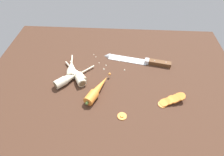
{
  "coord_description": "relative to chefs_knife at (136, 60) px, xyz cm",
  "views": [
    {
      "loc": [
        4.02,
        -67.38,
        64.57
      ],
      "look_at": [
        0.0,
        -2.0,
        1.5
      ],
      "focal_mm": 31.68,
      "sensor_mm": 36.0,
      "label": 1
    }
  ],
  "objects": [
    {
      "name": "whole_carrot",
      "position": [
        -17.16,
        -23.34,
        1.45
      ],
      "size": [
        10.46,
        19.3,
        4.2
      ],
      "color": "orange",
      "rests_on": "ground_plane"
    },
    {
      "name": "parsnip_mid_right",
      "position": [
        -30.95,
        -16.79,
        1.33
      ],
      "size": [
        16.75,
        16.95,
        4.0
      ],
      "color": "beige",
      "rests_on": "ground_plane"
    },
    {
      "name": "chefs_knife",
      "position": [
        0.0,
        0.0,
        0.0
      ],
      "size": [
        34.69,
        10.13,
        4.18
      ],
      "color": "silver",
      "rests_on": "ground_plane"
    },
    {
      "name": "carrot_slice_stray_near",
      "position": [
        -6.09,
        -34.92,
        -0.29
      ],
      "size": [
        3.67,
        3.67,
        0.7
      ],
      "color": "orange",
      "rests_on": "ground_plane"
    },
    {
      "name": "mince_crumbs",
      "position": [
        -12.24,
        -3.37,
        -0.3
      ],
      "size": [
        17.91,
        12.23,
        0.88
      ],
      "color": "beige",
      "rests_on": "ground_plane"
    },
    {
      "name": "ground_plane",
      "position": [
        -11.26,
        -12.99,
        -2.65
      ],
      "size": [
        120.0,
        90.0,
        4.0
      ],
      "primitive_type": "cube",
      "color": "#42281C"
    },
    {
      "name": "parsnip_back",
      "position": [
        -26.98,
        -14.73,
        1.33
      ],
      "size": [
        11.02,
        17.58,
        4.0
      ],
      "color": "beige",
      "rests_on": "ground_plane"
    },
    {
      "name": "carrot_slice_stack",
      "position": [
        14.26,
        -26.37,
        0.7
      ],
      "size": [
        11.37,
        6.66,
        3.81
      ],
      "color": "orange",
      "rests_on": "ground_plane"
    },
    {
      "name": "parsnip_front",
      "position": [
        -27.69,
        -13.7,
        1.33
      ],
      "size": [
        13.25,
        15.55,
        4.0
      ],
      "color": "beige",
      "rests_on": "ground_plane"
    },
    {
      "name": "parsnip_mid_left",
      "position": [
        -31.25,
        -10.14,
        1.33
      ],
      "size": [
        5.8,
        17.33,
        4.0
      ],
      "color": "beige",
      "rests_on": "ground_plane"
    }
  ]
}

